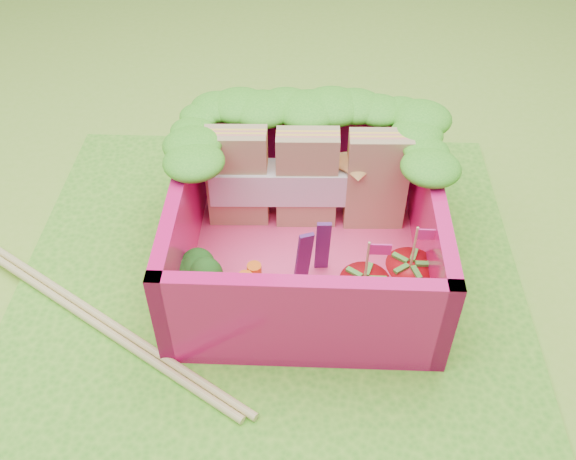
{
  "coord_description": "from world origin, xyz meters",
  "views": [
    {
      "loc": [
        0.18,
        -2.2,
        2.5
      ],
      "look_at": [
        0.09,
        0.15,
        0.28
      ],
      "focal_mm": 40.0,
      "sensor_mm": 36.0,
      "label": 1
    }
  ],
  "objects_px": {
    "bento_box": "(306,227)",
    "strawberry_left": "(363,295)",
    "sandwich_stack": "(308,179)",
    "strawberry_right": "(408,281)",
    "chopsticks": "(63,297)",
    "broccoli": "(199,275)"
  },
  "relations": [
    {
      "from": "bento_box",
      "to": "chopsticks",
      "type": "height_order",
      "value": "bento_box"
    },
    {
      "from": "strawberry_left",
      "to": "strawberry_right",
      "type": "distance_m",
      "value": 0.24
    },
    {
      "from": "strawberry_right",
      "to": "broccoli",
      "type": "bearing_deg",
      "value": -177.49
    },
    {
      "from": "bento_box",
      "to": "strawberry_left",
      "type": "height_order",
      "value": "bento_box"
    },
    {
      "from": "bento_box",
      "to": "strawberry_left",
      "type": "relative_size",
      "value": 2.73
    },
    {
      "from": "bento_box",
      "to": "sandwich_stack",
      "type": "relative_size",
      "value": 1.22
    },
    {
      "from": "strawberry_left",
      "to": "bento_box",
      "type": "bearing_deg",
      "value": 128.04
    },
    {
      "from": "sandwich_stack",
      "to": "strawberry_left",
      "type": "height_order",
      "value": "sandwich_stack"
    },
    {
      "from": "sandwich_stack",
      "to": "broccoli",
      "type": "distance_m",
      "value": 0.8
    },
    {
      "from": "bento_box",
      "to": "broccoli",
      "type": "distance_m",
      "value": 0.59
    },
    {
      "from": "strawberry_left",
      "to": "broccoli",
      "type": "bearing_deg",
      "value": 175.9
    },
    {
      "from": "broccoli",
      "to": "chopsticks",
      "type": "relative_size",
      "value": 0.15
    },
    {
      "from": "bento_box",
      "to": "broccoli",
      "type": "xyz_separation_m",
      "value": [
        -0.5,
        -0.3,
        -0.05
      ]
    },
    {
      "from": "sandwich_stack",
      "to": "chopsticks",
      "type": "distance_m",
      "value": 1.39
    },
    {
      "from": "sandwich_stack",
      "to": "strawberry_right",
      "type": "bearing_deg",
      "value": -49.12
    },
    {
      "from": "sandwich_stack",
      "to": "strawberry_left",
      "type": "xyz_separation_m",
      "value": [
        0.27,
        -0.67,
        -0.15
      ]
    },
    {
      "from": "broccoli",
      "to": "chopsticks",
      "type": "distance_m",
      "value": 0.74
    },
    {
      "from": "strawberry_right",
      "to": "bento_box",
      "type": "bearing_deg",
      "value": 152.74
    },
    {
      "from": "bento_box",
      "to": "sandwich_stack",
      "type": "bearing_deg",
      "value": 88.88
    },
    {
      "from": "strawberry_right",
      "to": "strawberry_left",
      "type": "bearing_deg",
      "value": -155.63
    },
    {
      "from": "bento_box",
      "to": "chopsticks",
      "type": "relative_size",
      "value": 0.63
    },
    {
      "from": "chopsticks",
      "to": "bento_box",
      "type": "bearing_deg",
      "value": 13.53
    }
  ]
}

